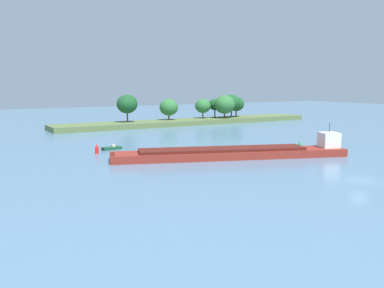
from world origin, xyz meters
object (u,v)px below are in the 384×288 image
object	(u,v)px
cargo_barge	(235,152)
fishing_skiff	(112,148)
channel_buoy_red	(97,149)
channel_buoy_green	(299,146)

from	to	relation	value
cargo_barge	fishing_skiff	xyz separation A→B (m)	(-15.65, 20.34, -0.67)
channel_buoy_red	channel_buoy_green	size ratio (longest dim) A/B	1.00
cargo_barge	channel_buoy_green	bearing A→B (deg)	1.54
cargo_barge	channel_buoy_green	xyz separation A→B (m)	(16.29, 0.44, -0.16)
cargo_barge	fishing_skiff	distance (m)	25.67
cargo_barge	channel_buoy_red	bearing A→B (deg)	139.27
cargo_barge	channel_buoy_green	world-z (taller)	cargo_barge
fishing_skiff	channel_buoy_red	distance (m)	5.31
cargo_barge	channel_buoy_green	size ratio (longest dim) A/B	22.00
fishing_skiff	channel_buoy_green	distance (m)	37.64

